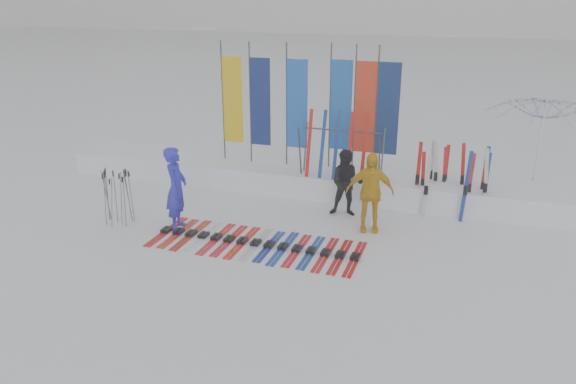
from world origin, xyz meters
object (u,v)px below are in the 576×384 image
(tent_canopy, at_px, (540,147))
(ski_row, at_px, (256,243))
(person_yellow, at_px, (370,192))
(ski_rack, at_px, (341,146))
(person_black, at_px, (347,183))
(person_blue, at_px, (176,189))

(tent_canopy, xyz_separation_m, ski_row, (-5.74, -5.09, -1.28))
(person_yellow, relative_size, ski_row, 0.41)
(tent_canopy, bearing_deg, person_yellow, -135.57)
(tent_canopy, height_order, ski_rack, tent_canopy)
(ski_row, bearing_deg, tent_canopy, 41.59)
(person_yellow, bearing_deg, tent_canopy, 31.37)
(tent_canopy, xyz_separation_m, ski_rack, (-4.72, -1.81, 0.07))
(person_black, distance_m, person_yellow, 0.99)
(person_black, xyz_separation_m, ski_rack, (-0.40, 1.05, 0.59))
(person_black, height_order, tent_canopy, tent_canopy)
(person_blue, height_order, person_yellow, person_blue)
(person_yellow, bearing_deg, person_blue, -175.97)
(person_blue, distance_m, ski_rack, 4.25)
(ski_row, distance_m, ski_rack, 3.69)
(tent_canopy, relative_size, ski_row, 0.66)
(person_yellow, relative_size, tent_canopy, 0.61)
(person_blue, bearing_deg, person_yellow, -88.60)
(tent_canopy, distance_m, ski_row, 7.78)
(person_blue, bearing_deg, ski_rack, -60.37)
(tent_canopy, bearing_deg, person_black, -146.52)
(person_blue, height_order, ski_row, person_blue)
(person_yellow, distance_m, ski_rack, 2.12)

